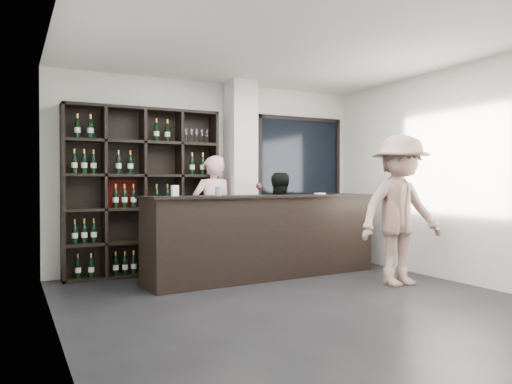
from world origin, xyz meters
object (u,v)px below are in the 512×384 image
taster_black (278,223)px  tasting_counter (265,236)px  customer (401,210)px  taster_pink (212,214)px  wine_shelf (143,192)px

taster_black → tasting_counter: bearing=37.9°
tasting_counter → customer: (1.33, -1.25, 0.39)m
taster_pink → taster_black: bearing=143.9°
taster_black → customer: (1.02, -1.45, 0.23)m
tasting_counter → customer: bearing=-48.3°
taster_black → customer: 1.79m
wine_shelf → customer: 3.57m
wine_shelf → taster_pink: (1.00, -0.17, -0.33)m
tasting_counter → wine_shelf: bearing=143.4°
tasting_counter → taster_black: size_ratio=2.37×
wine_shelf → tasting_counter: (1.50, -0.92, -0.62)m
tasting_counter → taster_black: (0.31, 0.20, 0.16)m
taster_pink → customer: bearing=130.6°
wine_shelf → taster_pink: wine_shelf is taller
tasting_counter → taster_black: taster_black is taller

